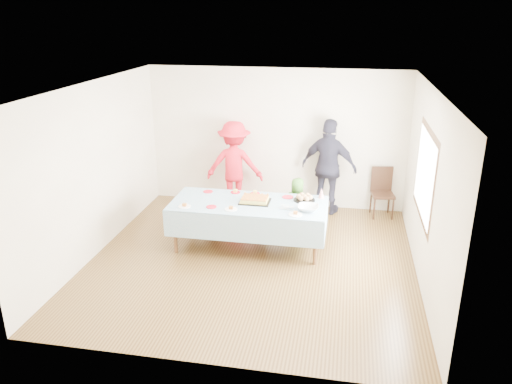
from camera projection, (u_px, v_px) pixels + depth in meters
ground at (252, 260)px, 7.85m from camera, size 5.00×5.00×0.00m
room_walls at (255, 151)px, 7.23m from camera, size 5.04×5.04×2.72m
party_table at (249, 206)px, 8.05m from camera, size 2.50×1.10×0.78m
birthday_cake at (255, 200)px, 8.05m from camera, size 0.49×0.38×0.09m
rolls_tray at (304, 198)px, 8.11m from camera, size 0.35×0.35×0.11m
punch_bowl at (308, 208)px, 7.71m from camera, size 0.33×0.33×0.08m
party_hat at (321, 193)px, 8.21m from camera, size 0.10×0.10×0.17m
fork_pile at (287, 207)px, 7.77m from camera, size 0.24×0.18×0.07m
plate_red_far_a at (208, 192)px, 8.51m from camera, size 0.16×0.16×0.01m
plate_red_far_b at (235, 192)px, 8.47m from camera, size 0.16×0.16×0.01m
plate_red_far_c at (255, 193)px, 8.42m from camera, size 0.16×0.16×0.01m
plate_red_far_d at (288, 197)px, 8.26m from camera, size 0.19×0.19×0.01m
plate_red_near at (211, 207)px, 7.85m from camera, size 0.16×0.16×0.01m
plate_white_left at (185, 206)px, 7.87m from camera, size 0.20×0.20×0.01m
plate_white_mid at (231, 209)px, 7.76m from camera, size 0.20×0.20×0.01m
plate_white_right at (295, 214)px, 7.56m from camera, size 0.21×0.21×0.01m
dining_chair at (382, 189)px, 9.42m from camera, size 0.46×0.46×0.93m
toddler_left at (213, 208)px, 8.88m from camera, size 0.29×0.21×0.75m
toddler_mid at (297, 204)px, 8.81m from camera, size 0.50×0.36×0.95m
toddler_right at (261, 215)px, 8.55m from camera, size 0.45×0.41×0.77m
adult_left at (234, 165)px, 9.71m from camera, size 1.15×0.70×1.72m
adult_right at (329, 167)px, 9.38m from camera, size 1.16×0.75×1.83m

